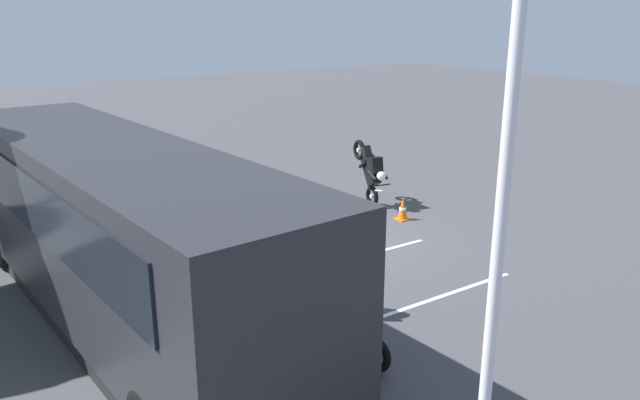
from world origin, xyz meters
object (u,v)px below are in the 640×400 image
(parked_motorcycle_silver, at_px, (341,328))
(traffic_cone, at_px, (403,209))
(spectator_far_left, at_px, (315,260))
(spectator_far_right, at_px, (196,199))
(spectator_centre, at_px, (250,228))
(flagpole, at_px, (488,320))
(spectator_right, at_px, (219,214))
(tour_bus, at_px, (115,233))
(spectator_left, at_px, (265,247))
(stunt_motorcycle, at_px, (370,170))

(parked_motorcycle_silver, relative_size, traffic_cone, 3.23)
(spectator_far_left, xyz_separation_m, spectator_far_right, (4.85, 0.19, -0.02))
(spectator_centre, relative_size, traffic_cone, 2.65)
(spectator_far_left, relative_size, spectator_centre, 1.07)
(spectator_centre, xyz_separation_m, spectator_far_right, (2.42, 0.17, 0.05))
(spectator_far_left, distance_m, traffic_cone, 5.99)
(spectator_centre, distance_m, spectator_far_right, 2.42)
(spectator_far_left, xyz_separation_m, flagpole, (-6.37, 3.00, 2.48))
(spectator_right, height_order, flagpole, flagpole)
(tour_bus, height_order, spectator_far_right, tour_bus)
(tour_bus, bearing_deg, spectator_right, -58.50)
(spectator_left, bearing_deg, spectator_centre, -16.08)
(parked_motorcycle_silver, bearing_deg, tour_bus, 37.46)
(spectator_far_left, distance_m, stunt_motorcycle, 6.97)
(spectator_far_right, bearing_deg, tour_bus, 136.58)
(tour_bus, height_order, parked_motorcycle_silver, tour_bus)
(tour_bus, xyz_separation_m, flagpole, (-8.25, 0.00, 1.90))
(spectator_far_left, xyz_separation_m, spectator_left, (1.16, 0.39, -0.04))
(parked_motorcycle_silver, relative_size, flagpole, 0.28)
(spectator_left, distance_m, spectator_right, 2.46)
(spectator_far_left, distance_m, spectator_left, 1.23)
(spectator_far_right, distance_m, stunt_motorcycle, 5.30)
(spectator_far_left, distance_m, flagpole, 7.47)
(spectator_centre, xyz_separation_m, parked_motorcycle_silver, (-3.86, 0.45, -0.51))
(spectator_far_left, xyz_separation_m, traffic_cone, (3.20, -5.01, -0.77))
(stunt_motorcycle, distance_m, flagpole, 13.99)
(spectator_centre, bearing_deg, parked_motorcycle_silver, 173.40)
(tour_bus, bearing_deg, spectator_far_right, -43.42)
(spectator_left, distance_m, flagpole, 8.36)
(flagpole, bearing_deg, spectator_right, -15.79)
(spectator_far_right, xyz_separation_m, flagpole, (-11.23, 2.81, 2.50))
(spectator_far_left, distance_m, parked_motorcycle_silver, 1.61)
(spectator_right, relative_size, stunt_motorcycle, 0.89)
(spectator_right, relative_size, parked_motorcycle_silver, 0.84)
(spectator_left, height_order, traffic_cone, spectator_left)
(spectator_right, height_order, traffic_cone, spectator_right)
(spectator_centre, bearing_deg, spectator_far_left, -179.46)
(spectator_far_right, bearing_deg, traffic_cone, -107.66)
(spectator_far_left, bearing_deg, tour_bus, 57.92)
(tour_bus, xyz_separation_m, stunt_motorcycle, (2.86, -8.11, -0.59))
(spectator_far_left, height_order, spectator_far_right, spectator_far_left)
(spectator_far_left, bearing_deg, traffic_cone, -57.41)
(spectator_centre, xyz_separation_m, spectator_right, (1.17, 0.16, 0.02))
(tour_bus, distance_m, traffic_cone, 8.22)
(tour_bus, bearing_deg, spectator_far_left, -122.08)
(spectator_left, height_order, spectator_centre, spectator_left)
(stunt_motorcycle, bearing_deg, spectator_centre, 114.19)
(spectator_far_right, xyz_separation_m, stunt_motorcycle, (-0.11, -5.30, 0.01))
(spectator_left, height_order, stunt_motorcycle, stunt_motorcycle)
(spectator_left, xyz_separation_m, spectator_right, (2.45, -0.21, -0.02))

